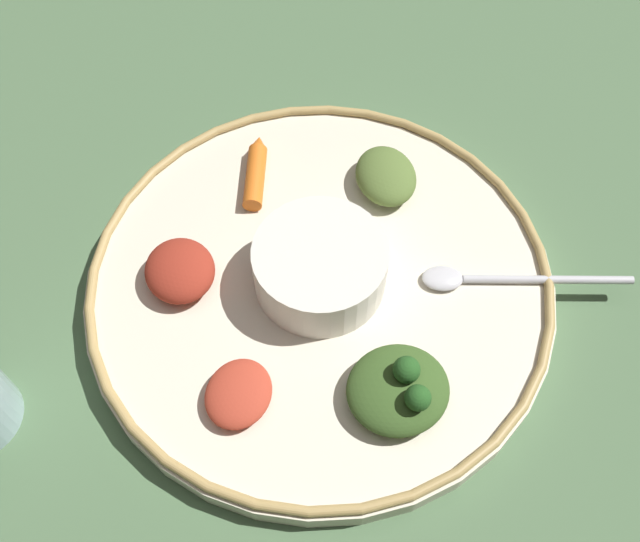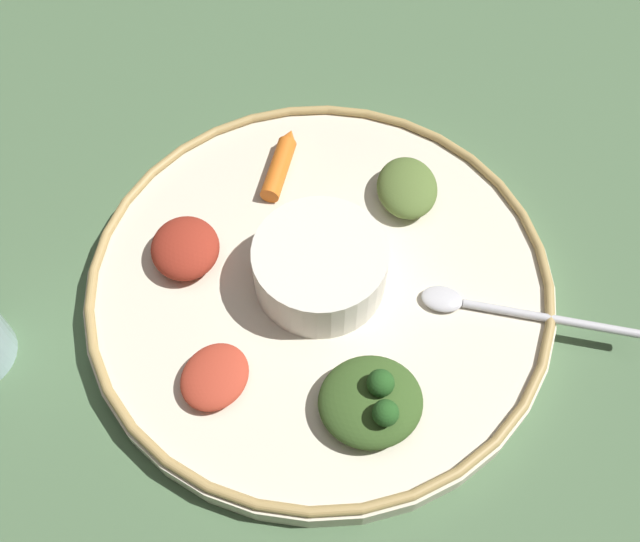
{
  "view_description": "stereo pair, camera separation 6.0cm",
  "coord_description": "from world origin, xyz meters",
  "px_view_note": "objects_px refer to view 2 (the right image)",
  "views": [
    {
      "loc": [
        0.05,
        0.31,
        0.55
      ],
      "look_at": [
        0.0,
        0.0,
        0.04
      ],
      "focal_mm": 41.28,
      "sensor_mm": 36.0,
      "label": 1
    },
    {
      "loc": [
        -0.01,
        0.31,
        0.55
      ],
      "look_at": [
        0.0,
        0.0,
        0.04
      ],
      "focal_mm": 41.28,
      "sensor_mm": 36.0,
      "label": 2
    }
  ],
  "objects_px": {
    "spoon": "(494,308)",
    "greens_pile": "(372,401)",
    "carrot_near_spoon": "(280,164)",
    "center_bowl": "(320,265)"
  },
  "relations": [
    {
      "from": "center_bowl",
      "to": "carrot_near_spoon",
      "type": "relative_size",
      "value": 1.35
    },
    {
      "from": "greens_pile",
      "to": "center_bowl",
      "type": "bearing_deg",
      "value": -68.94
    },
    {
      "from": "center_bowl",
      "to": "carrot_near_spoon",
      "type": "xyz_separation_m",
      "value": [
        0.04,
        -0.12,
        -0.02
      ]
    },
    {
      "from": "carrot_near_spoon",
      "to": "center_bowl",
      "type": "bearing_deg",
      "value": 109.25
    },
    {
      "from": "spoon",
      "to": "carrot_near_spoon",
      "type": "height_order",
      "value": "carrot_near_spoon"
    },
    {
      "from": "spoon",
      "to": "greens_pile",
      "type": "distance_m",
      "value": 0.13
    },
    {
      "from": "spoon",
      "to": "carrot_near_spoon",
      "type": "distance_m",
      "value": 0.23
    },
    {
      "from": "center_bowl",
      "to": "spoon",
      "type": "bearing_deg",
      "value": 170.79
    },
    {
      "from": "spoon",
      "to": "greens_pile",
      "type": "bearing_deg",
      "value": 41.35
    },
    {
      "from": "center_bowl",
      "to": "carrot_near_spoon",
      "type": "height_order",
      "value": "center_bowl"
    }
  ]
}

